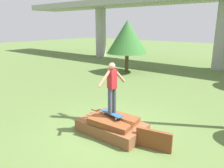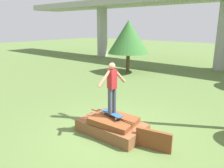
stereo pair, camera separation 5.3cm
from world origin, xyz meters
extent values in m
plane|color=#567038|center=(0.00, 0.00, 0.00)|extent=(80.00, 80.00, 0.00)
cube|color=brown|center=(0.00, 0.00, 0.19)|extent=(2.10, 1.23, 0.37)
cube|color=brown|center=(0.11, -0.03, 0.46)|extent=(1.46, 1.21, 0.25)
cylinder|color=brown|center=(0.00, 0.00, 0.58)|extent=(1.73, 0.05, 0.05)
cube|color=brown|center=(1.48, -0.01, 0.28)|extent=(0.99, 0.30, 0.55)
cube|color=#23517F|center=(0.03, -0.03, 0.68)|extent=(0.85, 0.37, 0.01)
cylinder|color=silver|center=(0.34, 0.02, 0.63)|extent=(0.06, 0.04, 0.05)
cylinder|color=silver|center=(0.30, -0.17, 0.63)|extent=(0.06, 0.04, 0.05)
cylinder|color=silver|center=(-0.23, 0.12, 0.63)|extent=(0.06, 0.04, 0.05)
cylinder|color=silver|center=(-0.27, -0.07, 0.63)|extent=(0.06, 0.04, 0.05)
cylinder|color=#383D4C|center=(0.05, 0.06, 1.08)|extent=(0.12, 0.12, 0.79)
cylinder|color=#383D4C|center=(0.02, -0.11, 1.08)|extent=(0.12, 0.12, 0.79)
cube|color=maroon|center=(0.03, -0.03, 1.76)|extent=(0.25, 0.25, 0.57)
sphere|color=#A37556|center=(0.03, -0.03, 2.15)|extent=(0.20, 0.20, 0.20)
cylinder|color=#A37556|center=(0.09, 0.27, 1.81)|extent=(0.17, 0.46, 0.46)
cylinder|color=#A37556|center=(-0.02, -0.32, 1.81)|extent=(0.17, 0.46, 0.46)
cylinder|color=#9E9E99|center=(-12.10, 13.19, 2.55)|extent=(1.10, 1.10, 5.11)
cylinder|color=#9E9E99|center=(0.00, 13.19, 2.55)|extent=(1.10, 1.10, 5.11)
cylinder|color=#4C3823|center=(-4.92, 7.85, 0.70)|extent=(0.26, 0.26, 1.39)
cone|color=#336B2D|center=(-4.92, 7.85, 2.53)|extent=(2.86, 2.86, 2.27)
camera|label=1|loc=(3.93, -4.89, 3.29)|focal=35.00mm
camera|label=2|loc=(3.97, -4.85, 3.29)|focal=35.00mm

